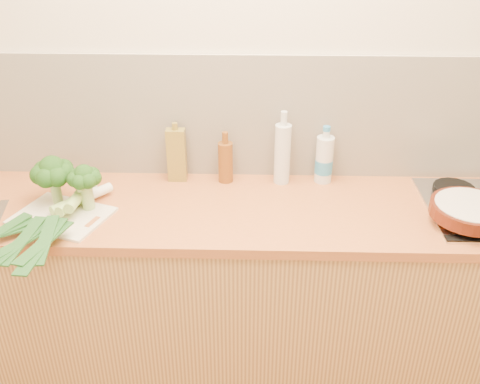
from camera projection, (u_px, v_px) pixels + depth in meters
The scene contains 13 objects.
room_shell at pixel (247, 118), 2.29m from camera, with size 3.50×3.50×3.50m.
counter at pixel (245, 293), 2.38m from camera, with size 3.20×0.62×0.90m.
chopping_board at pixel (62, 216), 2.09m from camera, with size 0.35×0.26×0.01m, color white.
broccoli_left at pixel (53, 172), 2.11m from camera, with size 0.17×0.17×0.20m.
broccoli_right at pixel (85, 179), 2.07m from camera, with size 0.13×0.13×0.19m.
leek_front at pixel (53, 211), 2.06m from camera, with size 0.48×0.55×0.04m.
leek_mid at pixel (56, 214), 2.01m from camera, with size 0.25×0.62×0.04m.
leek_back at pixel (68, 210), 2.00m from camera, with size 0.12×0.66×0.04m.
skillet at pixel (472, 210), 2.01m from camera, with size 0.42×0.30×0.05m.
oil_tin at pixel (177, 155), 2.31m from camera, with size 0.08×0.05×0.27m.
glass_bottle at pixel (282, 153), 2.29m from camera, with size 0.07×0.07×0.33m.
amber_bottle at pixel (225, 161), 2.31m from camera, with size 0.06×0.06×0.23m.
water_bottle at pixel (324, 161), 2.31m from camera, with size 0.08×0.08×0.24m.
Camera 1 is at (0.03, -0.67, 2.00)m, focal length 40.00 mm.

